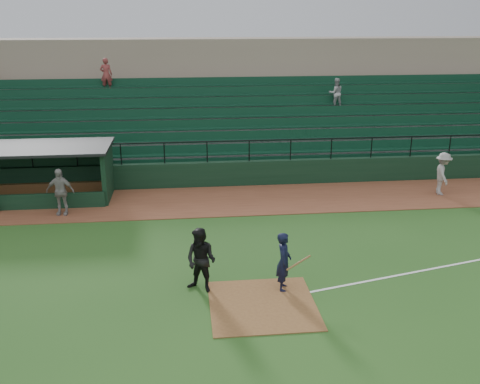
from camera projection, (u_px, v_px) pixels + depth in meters
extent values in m
plane|color=#244F19|center=(258.00, 288.00, 16.01)|extent=(90.00, 90.00, 0.00)
cube|color=brown|center=(233.00, 200.00, 23.55)|extent=(40.00, 4.00, 0.03)
cube|color=brown|center=(263.00, 305.00, 15.06)|extent=(3.00, 3.00, 0.03)
cube|color=black|center=(228.00, 174.00, 25.44)|extent=(36.00, 0.35, 1.20)
cylinder|color=black|center=(228.00, 141.00, 24.93)|extent=(36.00, 0.06, 0.06)
cube|color=slate|center=(221.00, 128.00, 29.68)|extent=(36.00, 9.00, 3.60)
cube|color=#103A25|center=(221.00, 122.00, 29.06)|extent=(34.56, 8.00, 4.05)
cube|color=gray|center=(213.00, 88.00, 35.36)|extent=(38.00, 3.00, 6.40)
cube|color=slate|center=(215.00, 84.00, 33.32)|extent=(36.00, 2.00, 0.20)
imported|color=#ACACAC|center=(336.00, 93.00, 30.56)|extent=(0.82, 0.64, 1.70)
imported|color=#953936|center=(106.00, 74.00, 30.79)|extent=(0.69, 0.45, 1.89)
cube|color=black|center=(18.00, 167.00, 24.46)|extent=(8.50, 0.20, 2.30)
cube|color=black|center=(108.00, 173.00, 23.67)|extent=(0.20, 2.60, 2.30)
cube|color=black|center=(5.00, 149.00, 22.85)|extent=(8.90, 3.20, 0.12)
cube|color=olive|center=(18.00, 189.00, 24.37)|extent=(7.65, 0.40, 0.50)
cube|color=black|center=(2.00, 203.00, 22.22)|extent=(8.50, 0.12, 0.70)
imported|color=black|center=(284.00, 262.00, 15.67)|extent=(0.57, 0.74, 1.83)
cylinder|color=olive|center=(299.00, 263.00, 15.51)|extent=(0.79, 0.34, 0.35)
imported|color=black|center=(201.00, 260.00, 15.57)|extent=(1.21, 1.13, 1.98)
imported|color=#9A9590|center=(443.00, 174.00, 24.01)|extent=(0.97, 1.38, 1.95)
imported|color=gray|center=(60.00, 192.00, 21.57)|extent=(1.18, 0.59, 1.95)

